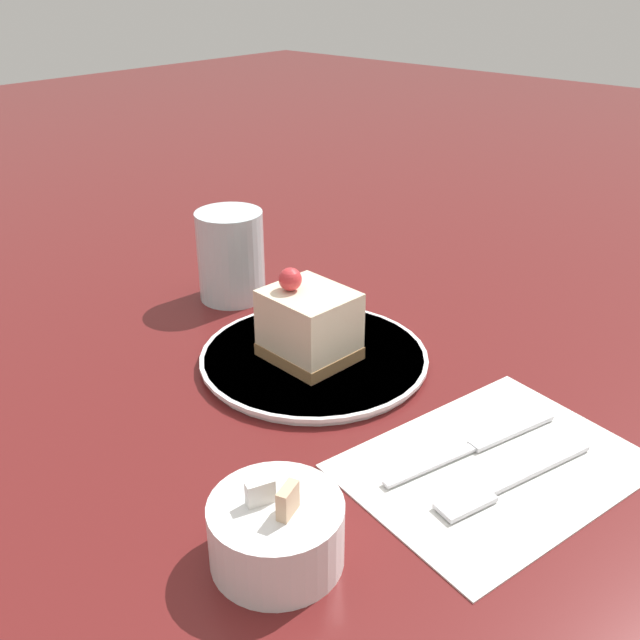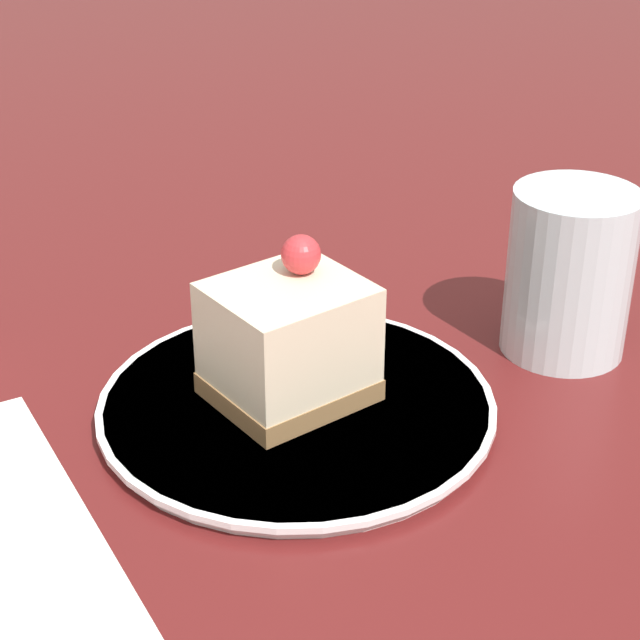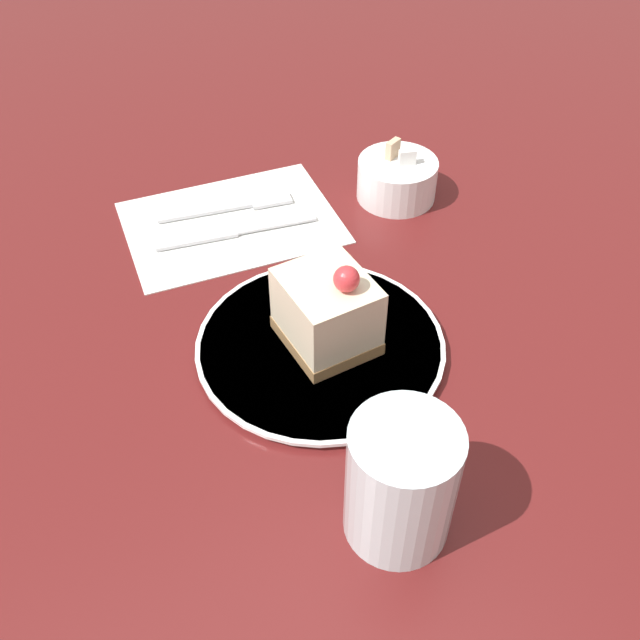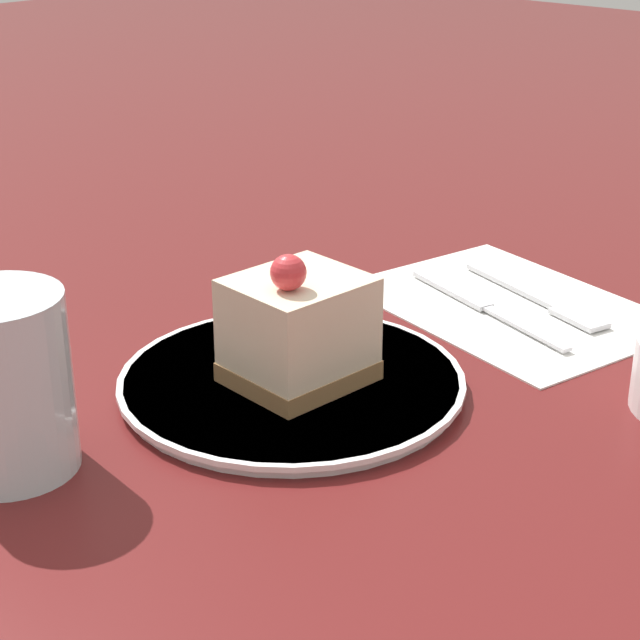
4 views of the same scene
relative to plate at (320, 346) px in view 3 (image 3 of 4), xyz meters
name	(u,v)px [view 3 (image 3 of 4)]	position (x,y,z in m)	size (l,w,h in m)	color
ground_plane	(310,372)	(0.02, -0.02, -0.01)	(4.00, 4.00, 0.00)	#5B1919
plate	(320,346)	(0.00, 0.00, 0.00)	(0.24, 0.24, 0.01)	white
cake_slice	(327,311)	(0.00, 0.01, 0.04)	(0.09, 0.08, 0.10)	olive
napkin	(231,222)	(-0.23, 0.03, 0.00)	(0.22, 0.27, 0.00)	white
fork	(237,206)	(-0.25, 0.05, 0.00)	(0.06, 0.16, 0.00)	silver
knife	(222,235)	(-0.21, 0.00, 0.00)	(0.06, 0.18, 0.00)	silver
sugar_bowl	(397,179)	(-0.17, 0.22, 0.02)	(0.10, 0.10, 0.07)	white
drinking_glass	(401,483)	(0.19, -0.05, 0.05)	(0.08, 0.08, 0.11)	silver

